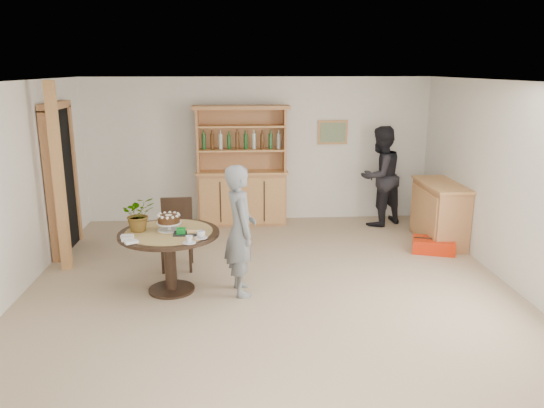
{
  "coord_description": "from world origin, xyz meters",
  "views": [
    {
      "loc": [
        -0.37,
        -5.72,
        2.65
      ],
      "look_at": [
        0.04,
        0.47,
        1.05
      ],
      "focal_mm": 35.0,
      "sensor_mm": 36.0,
      "label": 1
    }
  ],
  "objects_px": {
    "teen_boy": "(240,230)",
    "dining_table": "(169,244)",
    "hutch": "(242,185)",
    "adult_person": "(380,176)",
    "sideboard": "(440,213)",
    "dining_chair": "(177,229)",
    "red_suitcase": "(433,245)"
  },
  "relations": [
    {
      "from": "sideboard",
      "to": "adult_person",
      "type": "bearing_deg",
      "value": 124.52
    },
    {
      "from": "dining_table",
      "to": "red_suitcase",
      "type": "bearing_deg",
      "value": 17.39
    },
    {
      "from": "sideboard",
      "to": "dining_table",
      "type": "height_order",
      "value": "sideboard"
    },
    {
      "from": "dining_chair",
      "to": "red_suitcase",
      "type": "height_order",
      "value": "dining_chair"
    },
    {
      "from": "teen_boy",
      "to": "dining_chair",
      "type": "bearing_deg",
      "value": 32.23
    },
    {
      "from": "hutch",
      "to": "adult_person",
      "type": "distance_m",
      "value": 2.37
    },
    {
      "from": "teen_boy",
      "to": "dining_table",
      "type": "bearing_deg",
      "value": 72.97
    },
    {
      "from": "dining_table",
      "to": "dining_chair",
      "type": "xyz_separation_m",
      "value": [
        -0.0,
        0.83,
        -0.07
      ]
    },
    {
      "from": "sideboard",
      "to": "teen_boy",
      "type": "distance_m",
      "value": 3.56
    },
    {
      "from": "dining_table",
      "to": "teen_boy",
      "type": "distance_m",
      "value": 0.87
    },
    {
      "from": "hutch",
      "to": "adult_person",
      "type": "bearing_deg",
      "value": -5.86
    },
    {
      "from": "sideboard",
      "to": "red_suitcase",
      "type": "bearing_deg",
      "value": -117.31
    },
    {
      "from": "dining_chair",
      "to": "red_suitcase",
      "type": "bearing_deg",
      "value": 2.83
    },
    {
      "from": "teen_boy",
      "to": "sideboard",
      "type": "bearing_deg",
      "value": -71.18
    },
    {
      "from": "hutch",
      "to": "red_suitcase",
      "type": "distance_m",
      "value": 3.33
    },
    {
      "from": "dining_table",
      "to": "teen_boy",
      "type": "height_order",
      "value": "teen_boy"
    },
    {
      "from": "dining_table",
      "to": "dining_chair",
      "type": "height_order",
      "value": "dining_chair"
    },
    {
      "from": "dining_chair",
      "to": "adult_person",
      "type": "distance_m",
      "value": 3.73
    },
    {
      "from": "teen_boy",
      "to": "adult_person",
      "type": "distance_m",
      "value": 3.64
    },
    {
      "from": "dining_chair",
      "to": "adult_person",
      "type": "xyz_separation_m",
      "value": [
        3.26,
        1.8,
        0.32
      ]
    },
    {
      "from": "adult_person",
      "to": "red_suitcase",
      "type": "distance_m",
      "value": 1.71
    },
    {
      "from": "sideboard",
      "to": "teen_boy",
      "type": "bearing_deg",
      "value": -150.86
    },
    {
      "from": "hutch",
      "to": "dining_chair",
      "type": "relative_size",
      "value": 2.16
    },
    {
      "from": "dining_table",
      "to": "dining_chair",
      "type": "relative_size",
      "value": 1.27
    },
    {
      "from": "sideboard",
      "to": "teen_boy",
      "type": "xyz_separation_m",
      "value": [
        -3.09,
        -1.72,
        0.31
      ]
    },
    {
      "from": "hutch",
      "to": "adult_person",
      "type": "height_order",
      "value": "hutch"
    },
    {
      "from": "dining_chair",
      "to": "teen_boy",
      "type": "distance_m",
      "value": 1.29
    },
    {
      "from": "adult_person",
      "to": "sideboard",
      "type": "bearing_deg",
      "value": 92.23
    },
    {
      "from": "sideboard",
      "to": "dining_chair",
      "type": "distance_m",
      "value": 4.03
    },
    {
      "from": "sideboard",
      "to": "red_suitcase",
      "type": "relative_size",
      "value": 1.82
    },
    {
      "from": "dining_table",
      "to": "adult_person",
      "type": "height_order",
      "value": "adult_person"
    },
    {
      "from": "hutch",
      "to": "red_suitcase",
      "type": "height_order",
      "value": "hutch"
    }
  ]
}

